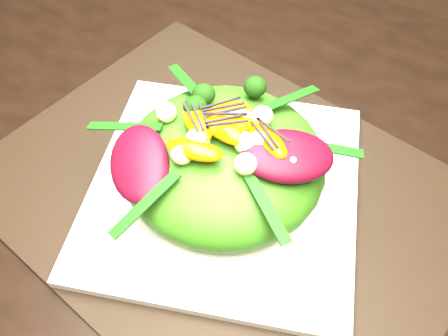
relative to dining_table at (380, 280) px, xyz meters
The scene contains 10 objects.
dining_table is the anchor object (origin of this frame).
placemat 0.19m from the dining_table, behind, with size 0.51×0.39×0.00m, color black.
plate_base 0.19m from the dining_table, behind, with size 0.29×0.29×0.01m, color silver.
salad_bowl 0.19m from the dining_table, behind, with size 0.22×0.22×0.02m, color white.
lettuce_mound 0.20m from the dining_table, behind, with size 0.21×0.21×0.08m, color #377415.
radicchio_leaf 0.17m from the dining_table, behind, with size 0.09×0.06×0.02m, color #420715.
orange_segment 0.23m from the dining_table, behind, with size 0.06×0.02×0.01m, color orange.
broccoli_floret 0.27m from the dining_table, behind, with size 0.03×0.03×0.03m, color #0C3509.
macadamia_nut 0.19m from the dining_table, 163.99° to the right, with size 0.02×0.02×0.02m, color beige.
balsamic_drizzle 0.23m from the dining_table, behind, with size 0.04×0.00×0.00m, color black.
Camera 1 is at (-0.03, -0.26, 1.19)m, focal length 38.00 mm.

